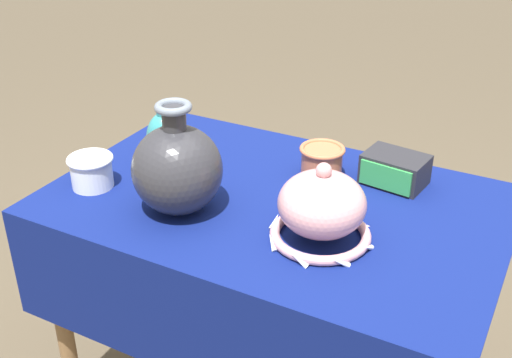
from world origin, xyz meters
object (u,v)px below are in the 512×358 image
at_px(cup_wide_porcelain, 91,170).
at_px(cup_wide_terracotta, 322,161).
at_px(vase_dome_bell, 322,209).
at_px(mosaic_tile_box, 395,169).
at_px(jar_round_teal, 166,138).
at_px(vase_tall_bulbous, 177,168).

xyz_separation_m(cup_wide_porcelain, cup_wide_terracotta, (0.48, 0.31, 0.00)).
height_order(vase_dome_bell, mosaic_tile_box, vase_dome_bell).
bearing_deg(jar_round_teal, mosaic_tile_box, 17.54).
relative_size(vase_dome_bell, jar_round_teal, 1.38).
xyz_separation_m(vase_tall_bulbous, cup_wide_terracotta, (0.23, 0.31, -0.06)).
bearing_deg(vase_dome_bell, cup_wide_terracotta, 112.47).
xyz_separation_m(vase_dome_bell, cup_wide_terracotta, (-0.11, 0.27, -0.03)).
distance_m(vase_dome_bell, jar_round_teal, 0.52).
bearing_deg(vase_tall_bulbous, vase_dome_bell, 6.83).
relative_size(cup_wide_terracotta, jar_round_teal, 0.69).
distance_m(vase_tall_bulbous, cup_wide_porcelain, 0.26).
relative_size(mosaic_tile_box, jar_round_teal, 0.98).
xyz_separation_m(mosaic_tile_box, cup_wide_porcelain, (-0.65, -0.37, 0.01)).
xyz_separation_m(vase_dome_bell, mosaic_tile_box, (0.06, 0.32, -0.04)).
distance_m(vase_tall_bulbous, mosaic_tile_box, 0.54).
xyz_separation_m(cup_wide_porcelain, jar_round_teal, (0.09, 0.19, 0.03)).
height_order(vase_tall_bulbous, mosaic_tile_box, vase_tall_bulbous).
bearing_deg(vase_dome_bell, mosaic_tile_box, 78.68).
bearing_deg(cup_wide_terracotta, jar_round_teal, -162.16).
bearing_deg(vase_dome_bell, jar_round_teal, 164.25).
bearing_deg(vase_tall_bulbous, cup_wide_terracotta, 53.46).
bearing_deg(mosaic_tile_box, vase_tall_bulbous, -130.80).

